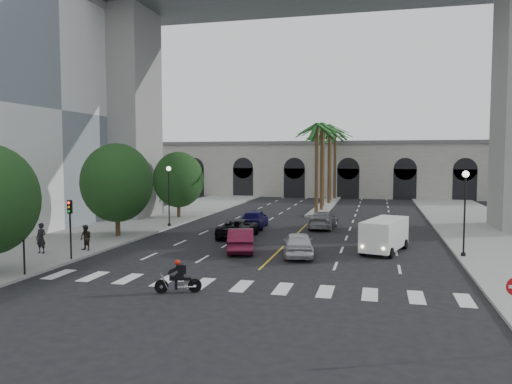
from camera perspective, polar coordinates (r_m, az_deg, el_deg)
name	(u,v)px	position (r m, az deg, el deg)	size (l,w,h in m)	color
ground	(250,279)	(25.74, -0.74, -9.88)	(140.00, 140.00, 0.00)	black
sidewalk_left	(126,227)	(45.00, -14.60, -3.87)	(8.00, 100.00, 0.15)	gray
sidewalk_right	(500,241)	(40.60, 26.14, -5.02)	(8.00, 100.00, 0.15)	gray
median	(326,205)	(62.79, 8.00, -1.52)	(2.00, 24.00, 0.20)	gray
pier_building	(337,169)	(79.45, 9.27, 2.65)	(71.00, 10.50, 8.50)	beige
bridge	(348,18)	(47.87, 10.49, 18.92)	(75.00, 13.00, 26.00)	gray
palm_a	(317,129)	(52.63, 6.98, 7.21)	(3.20, 3.20, 10.30)	#47331E
palm_b	(322,128)	(56.60, 7.57, 7.27)	(3.20, 3.20, 10.60)	#47331E
palm_c	(323,134)	(60.58, 7.70, 6.62)	(3.20, 3.20, 10.10)	#47331E
palm_d	(329,129)	(64.56, 8.40, 7.11)	(3.20, 3.20, 10.90)	#47331E
palm_e	(330,134)	(68.54, 8.50, 6.55)	(3.20, 3.20, 10.40)	#47331E
palm_f	(335,133)	(72.50, 9.04, 6.63)	(3.20, 3.20, 10.70)	#47331E
street_tree_mid	(117,183)	(39.29, -15.61, 1.03)	(5.44, 5.44, 7.21)	#382616
street_tree_far	(178,180)	(50.09, -8.85, 1.41)	(5.04, 5.04, 6.68)	#382616
lamp_post_left_far	(169,191)	(43.99, -9.93, 0.14)	(0.40, 0.40, 5.35)	black
lamp_post_right	(465,206)	(32.72, 22.76, -1.47)	(0.40, 0.40, 5.35)	black
traffic_signal_near	(23,229)	(28.15, -25.06, -3.85)	(0.25, 0.18, 3.65)	black
traffic_signal_far	(70,219)	(31.33, -20.47, -2.95)	(0.25, 0.18, 3.65)	black
motorcycle_rider	(180,278)	(23.29, -8.73, -9.66)	(2.06, 0.84, 1.54)	black
car_a	(298,244)	(31.26, 4.83, -5.93)	(1.83, 4.55, 1.55)	#B9B8BD
car_b	(241,240)	(32.70, -1.74, -5.49)	(1.63, 4.67, 1.54)	#531023
car_c	(238,228)	(38.34, -2.03, -4.11)	(2.45, 5.30, 1.47)	black
car_d	(323,220)	(43.34, 7.67, -3.19)	(2.08, 5.11, 1.48)	slate
car_e	(254,219)	(43.13, -0.20, -3.07)	(1.96, 4.87, 1.66)	#14104D
cargo_van	(384,234)	(33.44, 14.47, -4.67)	(3.21, 5.36, 2.14)	silver
pedestrian_a	(41,238)	(34.13, -23.35, -4.86)	(0.69, 0.45, 1.90)	black
pedestrian_b	(86,238)	(34.05, -18.87, -4.98)	(0.80, 0.62, 1.65)	black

